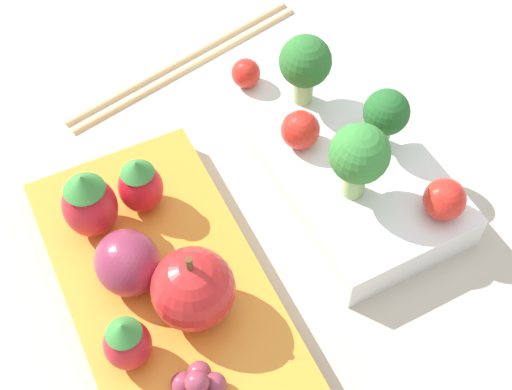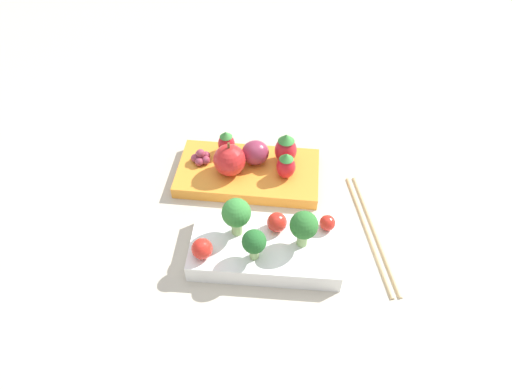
{
  "view_description": "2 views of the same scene",
  "coord_description": "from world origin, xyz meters",
  "px_view_note": "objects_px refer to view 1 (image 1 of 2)",
  "views": [
    {
      "loc": [
        0.21,
        -0.15,
        0.39
      ],
      "look_at": [
        0.0,
        -0.0,
        0.04
      ],
      "focal_mm": 50.0,
      "sensor_mm": 36.0,
      "label": 1
    },
    {
      "loc": [
        0.02,
        0.43,
        0.49
      ],
      "look_at": [
        0.0,
        -0.0,
        0.04
      ],
      "focal_mm": 32.0,
      "sensor_mm": 36.0,
      "label": 2
    }
  ],
  "objects_px": {
    "strawberry_1": "(140,185)",
    "bento_box_fruit": "(165,288)",
    "strawberry_2": "(89,204)",
    "bento_box_savoury": "(337,157)",
    "strawberry_0": "(127,342)",
    "grape_cluster": "(198,388)",
    "cherry_tomato_0": "(445,199)",
    "cherry_tomato_2": "(300,130)",
    "broccoli_floret_0": "(305,64)",
    "cherry_tomato_1": "(246,73)",
    "broccoli_floret_1": "(359,156)",
    "broccoli_floret_2": "(386,114)",
    "chopsticks_pair": "(186,62)",
    "apple": "(193,289)",
    "plum": "(124,257)"
  },
  "relations": [
    {
      "from": "strawberry_1",
      "to": "bento_box_fruit",
      "type": "bearing_deg",
      "value": -18.43
    },
    {
      "from": "bento_box_fruit",
      "to": "strawberry_1",
      "type": "relative_size",
      "value": 5.26
    },
    {
      "from": "strawberry_1",
      "to": "strawberry_2",
      "type": "relative_size",
      "value": 0.84
    },
    {
      "from": "bento_box_savoury",
      "to": "strawberry_0",
      "type": "relative_size",
      "value": 5.03
    },
    {
      "from": "bento_box_savoury",
      "to": "grape_cluster",
      "type": "relative_size",
      "value": 6.67
    },
    {
      "from": "bento_box_fruit",
      "to": "cherry_tomato_0",
      "type": "xyz_separation_m",
      "value": [
        0.06,
        0.16,
        0.03
      ]
    },
    {
      "from": "strawberry_0",
      "to": "cherry_tomato_2",
      "type": "bearing_deg",
      "value": 111.61
    },
    {
      "from": "broccoli_floret_0",
      "to": "cherry_tomato_1",
      "type": "distance_m",
      "value": 0.05
    },
    {
      "from": "bento_box_fruit",
      "to": "strawberry_1",
      "type": "xyz_separation_m",
      "value": [
        -0.05,
        0.02,
        0.03
      ]
    },
    {
      "from": "broccoli_floret_1",
      "to": "cherry_tomato_2",
      "type": "bearing_deg",
      "value": -176.24
    },
    {
      "from": "strawberry_2",
      "to": "strawberry_0",
      "type": "bearing_deg",
      "value": -15.13
    },
    {
      "from": "strawberry_0",
      "to": "broccoli_floret_2",
      "type": "bearing_deg",
      "value": 99.3
    },
    {
      "from": "chopsticks_pair",
      "to": "broccoli_floret_1",
      "type": "bearing_deg",
      "value": 4.21
    },
    {
      "from": "apple",
      "to": "strawberry_0",
      "type": "distance_m",
      "value": 0.05
    },
    {
      "from": "cherry_tomato_0",
      "to": "cherry_tomato_2",
      "type": "xyz_separation_m",
      "value": [
        -0.09,
        -0.04,
        -0.0
      ]
    },
    {
      "from": "broccoli_floret_2",
      "to": "plum",
      "type": "height_order",
      "value": "broccoli_floret_2"
    },
    {
      "from": "apple",
      "to": "strawberry_0",
      "type": "height_order",
      "value": "apple"
    },
    {
      "from": "plum",
      "to": "chopsticks_pair",
      "type": "height_order",
      "value": "plum"
    },
    {
      "from": "broccoli_floret_0",
      "to": "cherry_tomato_0",
      "type": "relative_size",
      "value": 2.05
    },
    {
      "from": "broccoli_floret_1",
      "to": "strawberry_2",
      "type": "height_order",
      "value": "broccoli_floret_1"
    },
    {
      "from": "chopsticks_pair",
      "to": "grape_cluster",
      "type": "bearing_deg",
      "value": -29.84
    },
    {
      "from": "broccoli_floret_2",
      "to": "strawberry_2",
      "type": "distance_m",
      "value": 0.19
    },
    {
      "from": "broccoli_floret_0",
      "to": "apple",
      "type": "distance_m",
      "value": 0.17
    },
    {
      "from": "broccoli_floret_2",
      "to": "plum",
      "type": "bearing_deg",
      "value": -94.46
    },
    {
      "from": "strawberry_1",
      "to": "strawberry_2",
      "type": "bearing_deg",
      "value": -94.21
    },
    {
      "from": "bento_box_fruit",
      "to": "strawberry_1",
      "type": "bearing_deg",
      "value": 161.57
    },
    {
      "from": "bento_box_savoury",
      "to": "plum",
      "type": "height_order",
      "value": "plum"
    },
    {
      "from": "broccoli_floret_0",
      "to": "broccoli_floret_1",
      "type": "bearing_deg",
      "value": -15.12
    },
    {
      "from": "chopsticks_pair",
      "to": "strawberry_0",
      "type": "bearing_deg",
      "value": -38.15
    },
    {
      "from": "broccoli_floret_2",
      "to": "cherry_tomato_0",
      "type": "relative_size",
      "value": 1.73
    },
    {
      "from": "bento_box_savoury",
      "to": "broccoli_floret_1",
      "type": "bearing_deg",
      "value": -26.2
    },
    {
      "from": "bento_box_savoury",
      "to": "grape_cluster",
      "type": "bearing_deg",
      "value": -62.02
    },
    {
      "from": "bento_box_fruit",
      "to": "broccoli_floret_0",
      "type": "relative_size",
      "value": 4.2
    },
    {
      "from": "cherry_tomato_2",
      "to": "grape_cluster",
      "type": "bearing_deg",
      "value": -54.36
    },
    {
      "from": "broccoli_floret_0",
      "to": "strawberry_2",
      "type": "height_order",
      "value": "broccoli_floret_0"
    },
    {
      "from": "bento_box_savoury",
      "to": "broccoli_floret_1",
      "type": "distance_m",
      "value": 0.06
    },
    {
      "from": "broccoli_floret_2",
      "to": "bento_box_fruit",
      "type": "bearing_deg",
      "value": -89.23
    },
    {
      "from": "broccoli_floret_0",
      "to": "cherry_tomato_2",
      "type": "xyz_separation_m",
      "value": [
        0.03,
        -0.03,
        -0.02
      ]
    },
    {
      "from": "bento_box_fruit",
      "to": "cherry_tomato_0",
      "type": "distance_m",
      "value": 0.18
    },
    {
      "from": "chopsticks_pair",
      "to": "broccoli_floret_2",
      "type": "bearing_deg",
      "value": 18.26
    },
    {
      "from": "strawberry_1",
      "to": "plum",
      "type": "distance_m",
      "value": 0.05
    },
    {
      "from": "broccoli_floret_2",
      "to": "apple",
      "type": "bearing_deg",
      "value": -79.84
    },
    {
      "from": "cherry_tomato_1",
      "to": "strawberry_0",
      "type": "xyz_separation_m",
      "value": [
        0.13,
        -0.17,
        0.0
      ]
    },
    {
      "from": "strawberry_2",
      "to": "grape_cluster",
      "type": "bearing_deg",
      "value": -2.15
    },
    {
      "from": "cherry_tomato_1",
      "to": "strawberry_1",
      "type": "relative_size",
      "value": 0.48
    },
    {
      "from": "bento_box_fruit",
      "to": "broccoli_floret_1",
      "type": "relative_size",
      "value": 4.0
    },
    {
      "from": "broccoli_floret_2",
      "to": "cherry_tomato_2",
      "type": "distance_m",
      "value": 0.06
    },
    {
      "from": "bento_box_savoury",
      "to": "broccoli_floret_0",
      "type": "bearing_deg",
      "value": 174.39
    },
    {
      "from": "cherry_tomato_2",
      "to": "strawberry_2",
      "type": "xyz_separation_m",
      "value": [
        -0.02,
        -0.14,
        0.0
      ]
    },
    {
      "from": "broccoli_floret_2",
      "to": "cherry_tomato_0",
      "type": "bearing_deg",
      "value": -4.84
    }
  ]
}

